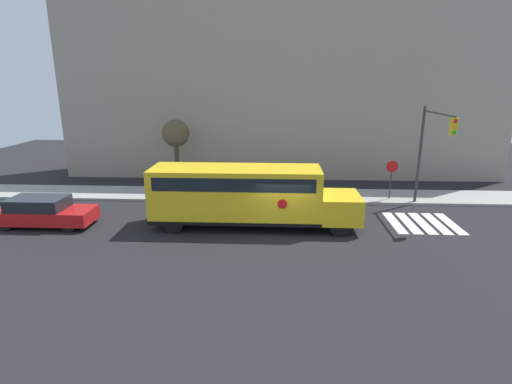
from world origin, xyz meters
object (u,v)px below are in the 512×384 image
(parked_car, at_px, (43,212))
(tree_near_sidewalk, at_px, (176,135))
(school_bus, at_px, (245,193))
(stop_sign, at_px, (391,175))
(traffic_light, at_px, (430,143))

(parked_car, relative_size, tree_near_sidewalk, 1.06)
(school_bus, relative_size, tree_near_sidewalk, 2.24)
(parked_car, distance_m, stop_sign, 19.09)
(parked_car, height_order, traffic_light, traffic_light)
(school_bus, height_order, parked_car, school_bus)
(school_bus, xyz_separation_m, traffic_light, (9.72, 2.92, 2.09))
(parked_car, xyz_separation_m, stop_sign, (18.37, 5.11, 0.92))
(parked_car, height_order, stop_sign, stop_sign)
(stop_sign, xyz_separation_m, traffic_light, (1.37, -1.77, 2.15))
(school_bus, xyz_separation_m, tree_near_sidewalk, (-5.29, 8.01, 1.80))
(school_bus, relative_size, stop_sign, 4.07)
(stop_sign, distance_m, tree_near_sidewalk, 14.16)
(tree_near_sidewalk, bearing_deg, school_bus, -56.57)
(school_bus, height_order, traffic_light, traffic_light)
(stop_sign, height_order, traffic_light, traffic_light)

